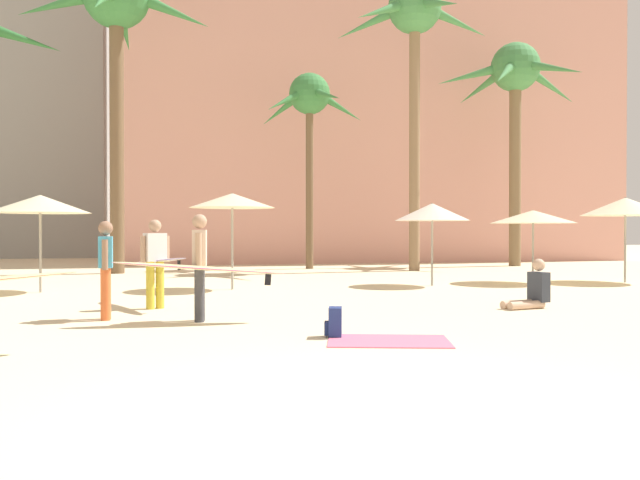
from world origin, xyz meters
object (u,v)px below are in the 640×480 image
at_px(palm_tree_far_right, 514,85).
at_px(person_near_left, 532,291).
at_px(cafe_umbrella_2, 625,207).
at_px(palm_tree_right, 414,27).
at_px(person_far_right, 106,266).
at_px(cafe_umbrella_5, 432,212).
at_px(person_far_left, 155,260).
at_px(cafe_umbrella_4, 232,201).
at_px(cafe_umbrella_1, 40,204).
at_px(palm_tree_left, 309,105).
at_px(backpack, 334,323).
at_px(person_mid_center, 200,265).
at_px(cafe_umbrella_0, 533,217).
at_px(palm_tree_far_left, 116,16).
at_px(beach_towel, 389,341).

xyz_separation_m(palm_tree_far_right, person_near_left, (-7.72, -14.65, -7.52)).
bearing_deg(cafe_umbrella_2, palm_tree_right, 120.21).
bearing_deg(person_near_left, person_far_right, -13.56).
distance_m(palm_tree_right, cafe_umbrella_2, 10.55).
height_order(cafe_umbrella_5, person_far_left, cafe_umbrella_5).
bearing_deg(cafe_umbrella_4, person_near_left, -45.89).
xyz_separation_m(palm_tree_far_right, cafe_umbrella_1, (-17.66, -9.02, -5.70)).
bearing_deg(cafe_umbrella_1, person_far_right, -69.99).
bearing_deg(cafe_umbrella_1, palm_tree_left, 45.88).
relative_size(palm_tree_left, palm_tree_right, 0.71).
bearing_deg(person_far_right, cafe_umbrella_5, -148.77).
height_order(palm_tree_far_right, cafe_umbrella_1, palm_tree_far_right).
distance_m(backpack, person_far_left, 4.96).
height_order(palm_tree_far_right, person_near_left, palm_tree_far_right).
xyz_separation_m(backpack, person_far_left, (-2.54, 4.20, 0.72)).
xyz_separation_m(palm_tree_right, person_near_left, (-2.18, -12.18, -8.89)).
distance_m(palm_tree_far_right, cafe_umbrella_2, 10.99).
bearing_deg(palm_tree_left, person_far_right, -114.34).
distance_m(palm_tree_far_right, backpack, 22.52).
distance_m(palm_tree_right, backpack, 18.58).
bearing_deg(cafe_umbrella_2, cafe_umbrella_4, 179.45).
distance_m(palm_tree_right, person_far_left, 16.34).
height_order(backpack, person_mid_center, person_mid_center).
relative_size(palm_tree_right, person_far_right, 6.61).
bearing_deg(cafe_umbrella_1, cafe_umbrella_0, 0.12).
height_order(palm_tree_far_left, person_far_right, palm_tree_far_left).
relative_size(palm_tree_right, person_near_left, 11.17).
bearing_deg(palm_tree_far_right, person_far_left, -138.74).
bearing_deg(person_mid_center, person_far_left, -65.39).
distance_m(palm_tree_left, person_near_left, 15.78).
bearing_deg(person_near_left, backpack, 16.25).
xyz_separation_m(palm_tree_left, person_mid_center, (-4.96, -15.06, -5.63)).
distance_m(cafe_umbrella_4, beach_towel, 8.96).
distance_m(cafe_umbrella_1, person_mid_center, 7.31).
bearing_deg(cafe_umbrella_0, palm_tree_right, 100.18).
height_order(cafe_umbrella_0, person_mid_center, cafe_umbrella_0).
distance_m(palm_tree_right, cafe_umbrella_5, 10.05).
relative_size(palm_tree_left, cafe_umbrella_5, 3.45).
relative_size(palm_tree_far_right, cafe_umbrella_2, 3.84).
bearing_deg(person_mid_center, backpack, 138.23).
bearing_deg(cafe_umbrella_1, palm_tree_far_left, 80.47).
bearing_deg(palm_tree_far_right, backpack, -125.55).
height_order(palm_tree_far_right, cafe_umbrella_0, palm_tree_far_right).
bearing_deg(palm_tree_right, palm_tree_left, 147.91).
relative_size(cafe_umbrella_2, person_mid_center, 0.91).
relative_size(palm_tree_right, cafe_umbrella_5, 4.86).
distance_m(cafe_umbrella_0, cafe_umbrella_1, 13.28).
relative_size(palm_tree_left, person_far_right, 4.70).
bearing_deg(palm_tree_right, palm_tree_far_left, 175.72).
bearing_deg(cafe_umbrella_5, palm_tree_right, 73.34).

